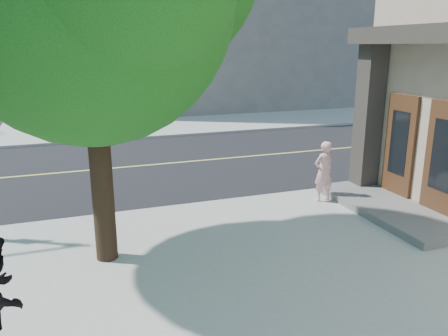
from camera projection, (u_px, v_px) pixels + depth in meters
name	position (u px, v px, depth m)	size (l,w,h in m)	color
road_ew	(0.00, 178.00, 13.89)	(140.00, 9.00, 0.01)	black
sidewalk_ne	(224.00, 99.00, 33.70)	(29.00, 25.00, 0.12)	#A3A39A
filler_ne	(229.00, 1.00, 32.45)	(18.00, 16.00, 14.00)	slate
man_on_phone	(324.00, 171.00, 11.37)	(0.57, 0.37, 1.56)	#E9A6A7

